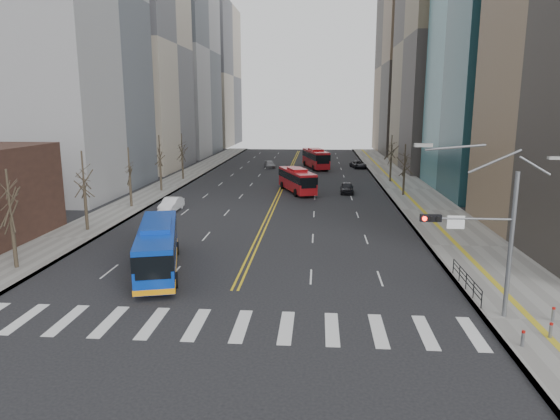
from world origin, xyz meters
name	(u,v)px	position (x,y,z in m)	size (l,w,h in m)	color
ground	(219,325)	(0.00, 0.00, 0.00)	(220.00, 220.00, 0.00)	black
sidewalk_right	(408,189)	(17.50, 45.00, 0.07)	(7.00, 130.00, 0.15)	slate
sidewalk_left	(167,186)	(-16.50, 45.00, 0.07)	(5.00, 130.00, 0.15)	slate
crosswalk	(219,325)	(0.00, 0.00, 0.01)	(26.70, 4.00, 0.01)	silver
centerline	(286,178)	(0.00, 55.00, 0.01)	(0.55, 100.00, 0.01)	gold
office_towers	(292,33)	(0.12, 68.51, 23.92)	(83.00, 134.00, 58.00)	gray
signal_mast	(484,231)	(13.77, 2.00, 4.86)	(5.37, 0.37, 9.39)	slate
pedestrian_railing	(466,279)	(14.30, 6.00, 0.82)	(0.06, 6.06, 1.02)	black
bollards	(543,327)	(16.27, -0.17, 0.55)	(2.87, 3.17, 0.78)	slate
street_trees	(215,161)	(-7.18, 34.55, 4.87)	(35.20, 47.20, 7.60)	#2E251C
blue_bus	(158,246)	(-5.93, 8.50, 1.77)	(5.40, 11.80, 3.38)	#0B35A7
red_bus_near	(297,179)	(2.28, 41.76, 1.80)	(5.60, 10.31, 3.23)	red
red_bus_far	(316,157)	(4.59, 68.63, 2.01)	(5.27, 11.72, 3.61)	red
car_white	(171,204)	(-10.89, 28.37, 0.75)	(1.59, 4.55, 1.50)	silver
car_dark_mid	(347,188)	(8.91, 41.51, 0.72)	(1.70, 4.22, 1.44)	black
car_silver	(270,164)	(-3.97, 68.54, 0.61)	(1.72, 4.22, 1.23)	gray
car_dark_far	(358,165)	(12.50, 69.29, 0.67)	(2.22, 4.81, 1.34)	black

